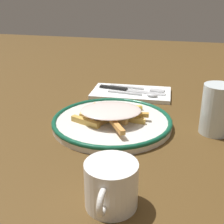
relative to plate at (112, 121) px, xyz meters
The scene contains 9 objects.
ground_plane 0.01m from the plate, ahead, with size 2.60×2.60×0.00m, color #503718.
plate is the anchor object (origin of this frame).
fries_heap 0.03m from the plate, 20.78° to the right, with size 0.19×0.18×0.03m.
napkin 0.23m from the plate, behind, with size 0.13×0.24×0.01m, color white.
fork 0.26m from the plate, behind, with size 0.03×0.18×0.01m.
knife 0.24m from the plate, behind, with size 0.04×0.21×0.01m.
spoon 0.21m from the plate, behind, with size 0.03×0.15×0.01m.
water_glass 0.24m from the plate, 95.96° to the left, with size 0.07×0.07×0.11m, color silver.
coffee_mug 0.28m from the plate, 14.37° to the left, with size 0.10×0.08×0.07m.
Camera 1 is at (0.63, 0.16, 0.30)m, focal length 47.82 mm.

